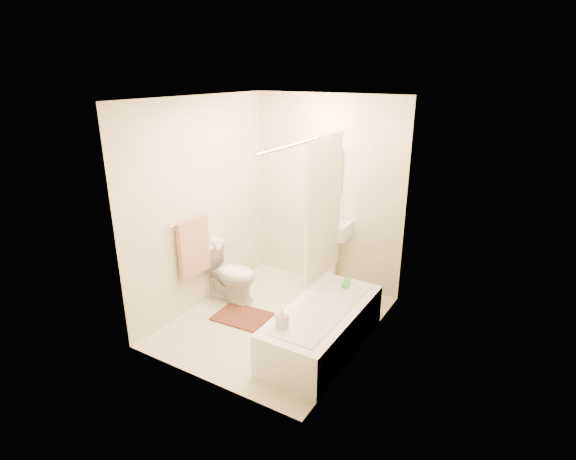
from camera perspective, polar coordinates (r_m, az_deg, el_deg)
The scene contains 17 objects.
floor at distance 5.14m, azimuth -1.47°, elevation -11.38°, with size 2.40×2.40×0.00m, color beige.
ceiling at distance 4.41m, azimuth -1.75°, elevation 16.42°, with size 2.40×2.40×0.00m, color white.
wall_back at distance 5.64m, azimuth 5.00°, elevation 4.71°, with size 2.00×0.02×2.40m, color beige.
wall_left at distance 5.22m, azimuth -10.91°, elevation 3.18°, with size 0.02×2.40×2.40m, color beige.
wall_right at distance 4.21m, azimuth 9.97°, elevation -0.78°, with size 0.02×2.40×2.40m, color beige.
mirror at distance 5.55m, azimuth 5.00°, elevation 7.66°, with size 0.40×0.03×0.55m, color white.
curtain_rod at distance 4.38m, azimuth 2.40°, elevation 11.14°, with size 0.03×0.03×1.70m, color silver.
shower_curtain at distance 4.90m, azimuth 4.52°, elevation 2.66°, with size 0.04×0.80×1.55m, color silver.
towel_bar at distance 5.04m, azimuth -12.37°, elevation 1.32°, with size 0.02×0.02×0.60m, color silver.
towel at distance 5.13m, azimuth -11.87°, elevation -2.12°, with size 0.06×0.45×0.66m, color #CC7266.
toilet_paper at distance 5.42m, azimuth -9.18°, elevation -1.68°, with size 0.12×0.12×0.11m, color white.
toilet at distance 5.45m, azimuth -7.47°, elevation -5.50°, with size 0.39×0.70×0.69m, color white.
sink at distance 5.69m, azimuth 5.32°, elevation -2.73°, with size 0.50×0.40×0.97m, color white, non-canonical shape.
bathtub at distance 4.61m, azimuth 4.40°, elevation -12.27°, with size 0.67×1.53×0.43m, color white, non-canonical shape.
bath_mat at distance 5.21m, azimuth -5.87°, elevation -10.87°, with size 0.60×0.45×0.02m, color #48231B.
soap_bottle at distance 4.14m, azimuth -0.75°, elevation -11.11°, with size 0.09×0.09×0.19m, color silver.
scrub_brush at distance 4.98m, azimuth 7.38°, elevation -6.72°, with size 0.07×0.22×0.04m, color green.
Camera 1 is at (2.37, -3.70, 2.65)m, focal length 28.00 mm.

